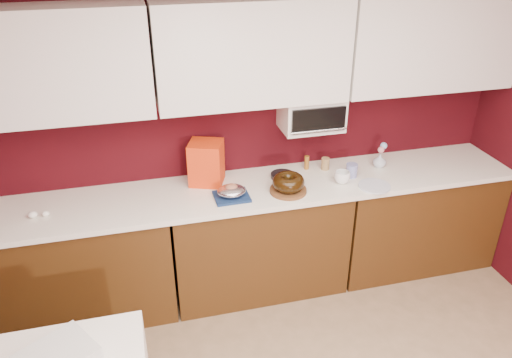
{
  "coord_description": "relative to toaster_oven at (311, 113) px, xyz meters",
  "views": [
    {
      "loc": [
        -0.8,
        -1.17,
        2.67
      ],
      "look_at": [
        -0.04,
        1.84,
        1.02
      ],
      "focal_mm": 35.0,
      "sensor_mm": 36.0,
      "label": 1
    }
  ],
  "objects": [
    {
      "name": "wall_back",
      "position": [
        -0.45,
        0.15,
        -0.12
      ],
      "size": [
        4.0,
        0.02,
        2.5
      ],
      "primitive_type": "cube",
      "color": "#3A080D",
      "rests_on": "floor"
    },
    {
      "name": "base_cabinet_left",
      "position": [
        -1.78,
        -0.17,
        -0.95
      ],
      "size": [
        1.31,
        0.58,
        0.86
      ],
      "primitive_type": "cube",
      "color": "#44270D",
      "rests_on": "floor"
    },
    {
      "name": "base_cabinet_center",
      "position": [
        -0.45,
        -0.17,
        -0.95
      ],
      "size": [
        1.31,
        0.58,
        0.86
      ],
      "primitive_type": "cube",
      "color": "#44270D",
      "rests_on": "floor"
    },
    {
      "name": "base_cabinet_right",
      "position": [
        0.88,
        -0.17,
        -0.95
      ],
      "size": [
        1.31,
        0.58,
        0.86
      ],
      "primitive_type": "cube",
      "color": "#44270D",
      "rests_on": "floor"
    },
    {
      "name": "countertop",
      "position": [
        -0.45,
        -0.17,
        -0.49
      ],
      "size": [
        4.0,
        0.62,
        0.04
      ],
      "primitive_type": "cube",
      "color": "white",
      "rests_on": "base_cabinet_center"
    },
    {
      "name": "upper_cabinet_left",
      "position": [
        -1.78,
        -0.02,
        0.48
      ],
      "size": [
        1.31,
        0.33,
        0.7
      ],
      "primitive_type": "cube",
      "color": "white",
      "rests_on": "wall_back"
    },
    {
      "name": "upper_cabinet_center",
      "position": [
        -0.45,
        -0.02,
        0.48
      ],
      "size": [
        1.31,
        0.33,
        0.7
      ],
      "primitive_type": "cube",
      "color": "white",
      "rests_on": "wall_back"
    },
    {
      "name": "upper_cabinet_right",
      "position": [
        0.88,
        -0.02,
        0.48
      ],
      "size": [
        1.31,
        0.33,
        0.7
      ],
      "primitive_type": "cube",
      "color": "white",
      "rests_on": "wall_back"
    },
    {
      "name": "toaster_oven",
      "position": [
        0.0,
        0.0,
        0.0
      ],
      "size": [
        0.45,
        0.3,
        0.25
      ],
      "primitive_type": "cube",
      "color": "white",
      "rests_on": "upper_cabinet_center"
    },
    {
      "name": "toaster_oven_door",
      "position": [
        0.0,
        -0.16,
        0.0
      ],
      "size": [
        0.4,
        0.02,
        0.18
      ],
      "primitive_type": "cube",
      "color": "black",
      "rests_on": "toaster_oven"
    },
    {
      "name": "toaster_oven_handle",
      "position": [
        0.0,
        -0.18,
        -0.07
      ],
      "size": [
        0.42,
        0.02,
        0.02
      ],
      "primitive_type": "cylinder",
      "rotation": [
        0.0,
        1.57,
        0.0
      ],
      "color": "silver",
      "rests_on": "toaster_oven"
    },
    {
      "name": "cake_base",
      "position": [
        -0.26,
        -0.3,
        -0.46
      ],
      "size": [
        0.35,
        0.35,
        0.02
      ],
      "primitive_type": "cylinder",
      "rotation": [
        0.0,
        0.0,
        0.39
      ],
      "color": "brown",
      "rests_on": "countertop"
    },
    {
      "name": "bundt_cake",
      "position": [
        -0.26,
        -0.3,
        -0.4
      ],
      "size": [
        0.29,
        0.29,
        0.09
      ],
      "primitive_type": "torus",
      "rotation": [
        0.0,
        0.0,
        0.3
      ],
      "color": "black",
      "rests_on": "cake_base"
    },
    {
      "name": "navy_towel",
      "position": [
        -0.67,
        -0.28,
        -0.47
      ],
      "size": [
        0.25,
        0.21,
        0.02
      ],
      "primitive_type": "cube",
      "rotation": [
        0.0,
        0.0,
        0.02
      ],
      "color": "navy",
      "rests_on": "countertop"
    },
    {
      "name": "foil_ham_nest",
      "position": [
        -0.67,
        -0.28,
        -0.42
      ],
      "size": [
        0.24,
        0.21,
        0.07
      ],
      "primitive_type": "ellipsoid",
      "rotation": [
        0.0,
        0.0,
        -0.24
      ],
      "color": "silver",
      "rests_on": "navy_towel"
    },
    {
      "name": "roasted_ham",
      "position": [
        -0.67,
        -0.28,
        -0.4
      ],
      "size": [
        0.11,
        0.09,
        0.06
      ],
      "primitive_type": "ellipsoid",
      "rotation": [
        0.0,
        0.0,
        0.2
      ],
      "color": "#AA694D",
      "rests_on": "foil_ham_nest"
    },
    {
      "name": "pandoro_box",
      "position": [
        -0.8,
        -0.0,
        -0.31
      ],
      "size": [
        0.3,
        0.28,
        0.32
      ],
      "primitive_type": "cube",
      "rotation": [
        0.0,
        0.0,
        -0.36
      ],
      "color": "red",
      "rests_on": "countertop"
    },
    {
      "name": "dark_pan",
      "position": [
        -0.23,
        -0.07,
        -0.46
      ],
      "size": [
        0.21,
        0.21,
        0.03
      ],
      "primitive_type": "cylinder",
      "rotation": [
        0.0,
        0.0,
        -0.23
      ],
      "color": "black",
      "rests_on": "countertop"
    },
    {
      "name": "coffee_mug",
      "position": [
        0.17,
        -0.26,
        -0.42
      ],
      "size": [
        0.14,
        0.14,
        0.11
      ],
      "primitive_type": "imported",
      "rotation": [
        0.0,
        0.0,
        0.67
      ],
      "color": "white",
      "rests_on": "countertop"
    },
    {
      "name": "blue_jar",
      "position": [
        0.28,
        -0.18,
        -0.42
      ],
      "size": [
        0.11,
        0.11,
        0.1
      ],
      "primitive_type": "cylinder",
      "rotation": [
        0.0,
        0.0,
        -0.41
      ],
      "color": "navy",
      "rests_on": "countertop"
    },
    {
      "name": "flower_vase",
      "position": [
        0.56,
        -0.08,
        -0.41
      ],
      "size": [
        0.1,
        0.1,
        0.12
      ],
      "primitive_type": "imported",
      "rotation": [
        0.0,
        0.0,
        0.28
      ],
      "color": "#B1BCC9",
      "rests_on": "countertop"
    },
    {
      "name": "flower_pink",
      "position": [
        0.56,
        -0.08,
        -0.33
      ],
      "size": [
        0.05,
        0.05,
        0.05
      ],
      "primitive_type": "sphere",
      "color": "#D57B85",
      "rests_on": "flower_vase"
    },
    {
      "name": "flower_blue",
      "position": [
        0.59,
        -0.06,
        -0.3
      ],
      "size": [
        0.06,
        0.06,
        0.06
      ],
      "primitive_type": "sphere",
      "color": "#85ABD5",
      "rests_on": "flower_vase"
    },
    {
      "name": "china_plate",
      "position": [
        0.38,
        -0.38,
        -0.47
      ],
      "size": [
        0.26,
        0.26,
        0.01
      ],
      "primitive_type": "cylinder",
      "rotation": [
        0.0,
        0.0,
        0.13
      ],
      "color": "silver",
      "rests_on": "countertop"
    },
    {
      "name": "amber_bottle",
      "position": [
        -0.01,
        0.02,
        -0.42
      ],
      "size": [
        0.04,
        0.04,
        0.11
      ],
      "primitive_type": "cylinder",
      "rotation": [
        0.0,
        0.0,
        0.03
      ],
      "color": "brown",
      "rests_on": "countertop"
    },
    {
      "name": "paper_cup",
      "position": [
        0.13,
        -0.02,
        -0.43
      ],
      "size": [
        0.07,
        0.07,
        0.09
      ],
      "primitive_type": "cylinder",
      "rotation": [
        0.0,
        0.0,
        -0.21
      ],
      "color": "#987445",
      "rests_on": "countertop"
    },
    {
      "name": "egg_left",
      "position": [
        -1.99,
        -0.21,
        -0.45
      ],
      "size": [
        0.07,
        0.06,
        0.05
      ],
      "primitive_type": "ellipsoid",
      "rotation": [
        0.0,
        0.0,
        -0.25
      ],
      "color": "white",
      "rests_on": "countertop"
    },
    {
      "name": "egg_right",
      "position": [
        -1.91,
        -0.21,
        -0.46
      ],
      "size": [
        0.06,
        0.05,
        0.04
      ],
      "primitive_type": "ellipsoid",
      "rotation": [
        0.0,
        0.0,
        0.22
      ],
      "color": "white",
      "rests_on": "countertop"
    }
  ]
}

